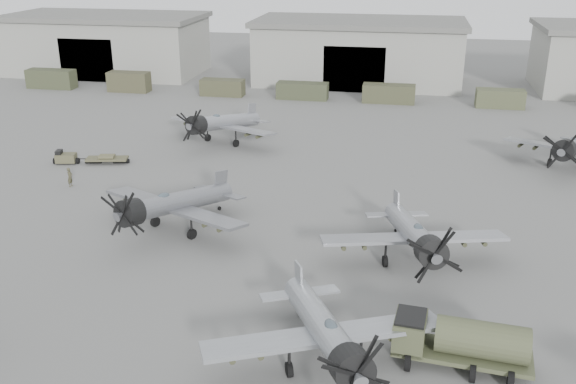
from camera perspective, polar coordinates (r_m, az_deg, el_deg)
name	(u,v)px	position (r m, az deg, el deg)	size (l,w,h in m)	color
ground	(258,309)	(35.63, -2.66, -10.36)	(220.00, 220.00, 0.00)	#60605E
hangar_left	(107,43)	(102.99, -15.80, 12.59)	(29.00, 14.80, 8.70)	gray
hangar_center	(359,51)	(92.79, 6.31, 12.35)	(29.00, 14.80, 8.70)	gray
support_truck_0	(51,79)	(94.44, -20.29, 9.42)	(6.54, 2.20, 2.53)	#373C27
support_truck_1	(129,82)	(89.22, -13.95, 9.49)	(5.49, 2.20, 2.60)	#3D3C28
support_truck_2	(223,87)	(84.78, -5.84, 9.23)	(5.62, 2.20, 2.10)	#3C3D27
support_truck_3	(302,91)	(82.44, 1.29, 8.99)	(6.49, 2.20, 2.09)	#363B26
support_truck_4	(389,94)	(81.39, 8.94, 8.64)	(6.44, 2.20, 2.27)	#3B3D28
support_truck_5	(500,98)	(82.09, 18.33, 7.90)	(5.69, 2.20, 2.19)	#42472E
aircraft_near_1	(327,333)	(29.93, 3.47, -12.43)	(11.24, 10.19, 4.60)	#9A9DA2
aircraft_mid_1	(170,204)	(44.15, -10.43, -1.09)	(11.37, 10.31, 4.66)	gray
aircraft_mid_2	(415,235)	(39.76, 11.24, -3.81)	(11.52, 10.37, 4.59)	#92949A
aircraft_far_0	(220,123)	(63.49, -6.05, 6.12)	(11.62, 10.50, 4.71)	#93949B
aircraft_far_1	(574,147)	(60.81, 24.05, 3.68)	(11.61, 10.53, 4.76)	gray
fuel_tanker	(461,340)	(31.71, 15.12, -12.56)	(6.58, 2.72, 2.47)	#454A30
tug_trailer	(82,158)	(60.86, -17.87, 2.87)	(6.48, 2.50, 1.28)	#4A4830
ground_crew	(70,177)	(55.24, -18.81, 1.26)	(0.59, 0.39, 1.61)	#3F3D29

